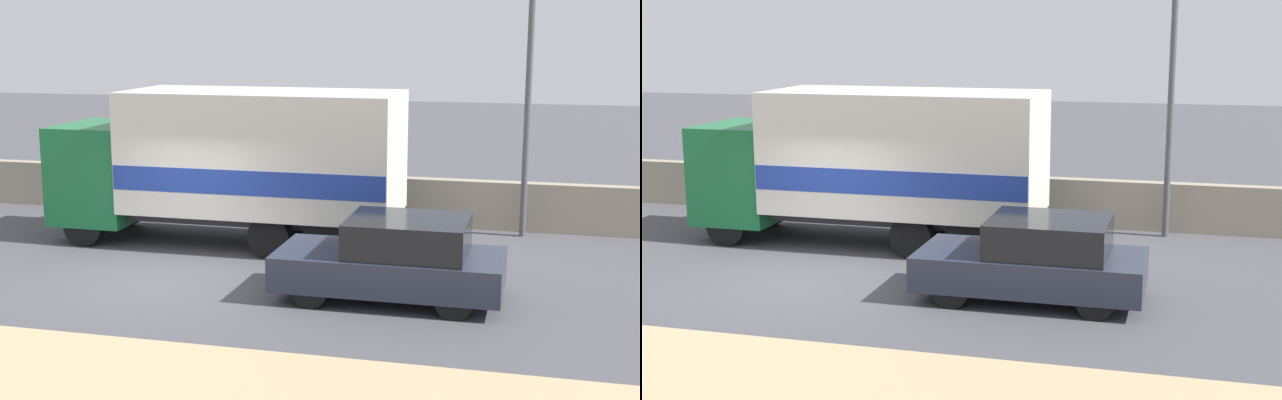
# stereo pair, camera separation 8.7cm
# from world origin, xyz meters

# --- Properties ---
(ground_plane) EXTENTS (80.00, 80.00, 0.00)m
(ground_plane) POSITION_xyz_m (0.00, 0.00, 0.00)
(ground_plane) COLOR #47474C
(stone_wall_backdrop) EXTENTS (60.00, 0.35, 1.12)m
(stone_wall_backdrop) POSITION_xyz_m (0.00, 5.84, 0.56)
(stone_wall_backdrop) COLOR gray
(stone_wall_backdrop) RESTS_ON ground_plane
(street_lamp) EXTENTS (0.56, 0.28, 8.17)m
(street_lamp) POSITION_xyz_m (6.39, 5.28, 4.65)
(street_lamp) COLOR #4C4C51
(street_lamp) RESTS_ON ground_plane
(box_truck) EXTENTS (7.48, 2.54, 3.31)m
(box_truck) POSITION_xyz_m (0.45, 3.05, 1.81)
(box_truck) COLOR #196B38
(box_truck) RESTS_ON ground_plane
(car_hatchback) EXTENTS (3.89, 1.87, 1.45)m
(car_hatchback) POSITION_xyz_m (4.41, -0.07, 0.72)
(car_hatchback) COLOR #282D3D
(car_hatchback) RESTS_ON ground_plane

